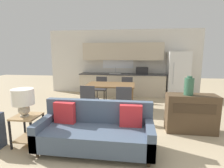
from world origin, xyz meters
TOP-DOWN VIEW (x-y plane):
  - ground_plane at (0.00, 0.00)m, footprint 20.00×20.00m
  - wall_back at (-0.00, 4.63)m, footprint 6.40×0.07m
  - kitchen_counter at (0.01, 4.33)m, footprint 3.49×0.65m
  - refrigerator at (2.19, 4.22)m, footprint 0.79×0.75m
  - dining_table at (-0.21, 2.44)m, footprint 1.48×0.93m
  - couch at (-0.13, 0.03)m, footprint 2.04×0.80m
  - side_table at (-1.44, -0.01)m, footprint 0.46×0.46m
  - table_lamp at (-1.46, -0.04)m, footprint 0.39×0.39m
  - credenza at (1.79, 1.01)m, footprint 1.06×0.43m
  - vase at (1.69, 0.98)m, footprint 0.20×0.20m
  - dining_chair_far_left at (-0.68, 3.22)m, footprint 0.43×0.43m
  - dining_chair_near_left at (-0.69, 1.62)m, footprint 0.44×0.44m
  - dining_chair_far_right at (0.26, 3.25)m, footprint 0.44×0.44m
  - dining_chair_near_right at (0.27, 1.60)m, footprint 0.43×0.43m

SIDE VIEW (x-z plane):
  - ground_plane at x=0.00m, z-range 0.00..0.00m
  - couch at x=-0.13m, z-range -0.09..0.76m
  - side_table at x=-1.44m, z-range 0.10..0.68m
  - credenza at x=1.79m, z-range 0.00..0.84m
  - dining_chair_far_left at x=-0.68m, z-range 0.06..0.95m
  - dining_chair_near_left at x=-0.69m, z-range 0.06..0.95m
  - dining_chair_far_right at x=0.26m, z-range 0.06..0.95m
  - dining_chair_near_right at x=0.27m, z-range 0.06..0.95m
  - dining_table at x=-0.21m, z-range 0.32..1.10m
  - kitchen_counter at x=0.01m, z-range -0.23..1.92m
  - refrigerator at x=2.19m, z-range 0.00..1.79m
  - table_lamp at x=-1.46m, z-range 0.65..1.16m
  - vase at x=1.69m, z-range 0.83..1.24m
  - wall_back at x=0.00m, z-range 0.00..2.70m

